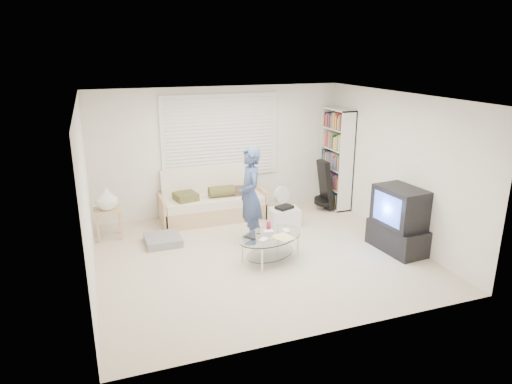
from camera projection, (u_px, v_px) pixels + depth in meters
name	position (u px, v px, depth m)	size (l,w,h in m)	color
ground	(259.00, 255.00, 7.34)	(5.00, 5.00, 0.00)	#B9A790
room_shell	(249.00, 150.00, 7.28)	(5.02, 4.52, 2.51)	silver
window_blinds	(221.00, 136.00, 8.85)	(2.32, 0.08, 1.62)	silver
futon_sofa	(213.00, 203.00, 8.83)	(2.00, 0.81, 0.98)	tan
grey_floor_pillow	(163.00, 240.00, 7.75)	(0.59, 0.59, 0.13)	gray
side_table	(107.00, 201.00, 7.79)	(0.47, 0.38, 0.93)	tan
bookshelf	(336.00, 158.00, 9.36)	(0.32, 0.86, 2.04)	white
guitar_case	(325.00, 189.00, 9.28)	(0.37, 0.38, 1.02)	black
floor_fan	(282.00, 198.00, 9.04)	(0.37, 0.24, 0.60)	white
storage_bin	(284.00, 216.00, 8.54)	(0.57, 0.41, 0.38)	white
tv_unit	(399.00, 220.00, 7.38)	(0.62, 1.02, 1.07)	black
coffee_table	(271.00, 240.00, 7.05)	(1.32, 1.10, 0.54)	silver
standing_person	(250.00, 196.00, 7.60)	(0.60, 0.40, 1.65)	navy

